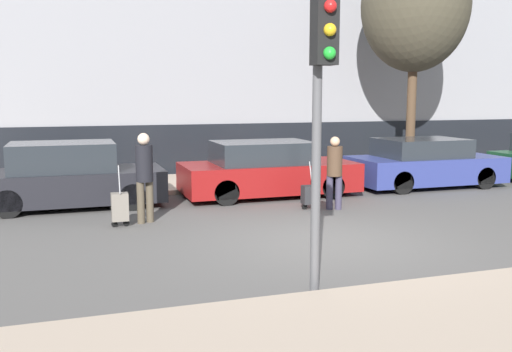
# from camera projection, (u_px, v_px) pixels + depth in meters

# --- Properties ---
(ground_plane) EXTENTS (80.00, 80.00, 0.00)m
(ground_plane) POSITION_uv_depth(u_px,v_px,m) (327.00, 242.00, 9.90)
(ground_plane) COLOR #565451
(sidewalk_near) EXTENTS (28.00, 2.50, 0.12)m
(sidewalk_near) POSITION_uv_depth(u_px,v_px,m) (472.00, 319.00, 6.37)
(sidewalk_near) COLOR tan
(sidewalk_near) RESTS_ON ground_plane
(sidewalk_far) EXTENTS (28.00, 3.00, 0.12)m
(sidewalk_far) POSITION_uv_depth(u_px,v_px,m) (223.00, 181.00, 16.47)
(sidewalk_far) COLOR tan
(sidewalk_far) RESTS_ON ground_plane
(parked_car_0) EXTENTS (4.11, 1.82, 1.48)m
(parked_car_0) POSITION_uv_depth(u_px,v_px,m) (69.00, 177.00, 12.89)
(parked_car_0) COLOR black
(parked_car_0) RESTS_ON ground_plane
(parked_car_1) EXTENTS (4.36, 1.91, 1.39)m
(parked_car_1) POSITION_uv_depth(u_px,v_px,m) (267.00, 170.00, 14.31)
(parked_car_1) COLOR maroon
(parked_car_1) RESTS_ON ground_plane
(parked_car_2) EXTENTS (4.14, 1.90, 1.34)m
(parked_car_2) POSITION_uv_depth(u_px,v_px,m) (424.00, 164.00, 15.78)
(parked_car_2) COLOR navy
(parked_car_2) RESTS_ON ground_plane
(pedestrian_left) EXTENTS (0.34, 0.34, 1.80)m
(pedestrian_left) POSITION_uv_depth(u_px,v_px,m) (144.00, 172.00, 11.26)
(pedestrian_left) COLOR #4C4233
(pedestrian_left) RESTS_ON ground_plane
(trolley_left) EXTENTS (0.34, 0.29, 1.20)m
(trolley_left) POSITION_uv_depth(u_px,v_px,m) (120.00, 207.00, 11.01)
(trolley_left) COLOR slate
(trolley_left) RESTS_ON ground_plane
(pedestrian_right) EXTENTS (0.34, 0.34, 1.63)m
(pedestrian_right) POSITION_uv_depth(u_px,v_px,m) (335.00, 169.00, 12.61)
(pedestrian_right) COLOR #383347
(pedestrian_right) RESTS_ON ground_plane
(trolley_right) EXTENTS (0.34, 0.29, 1.08)m
(trolley_right) POSITION_uv_depth(u_px,v_px,m) (309.00, 195.00, 12.71)
(trolley_right) COLOR #262628
(trolley_right) RESTS_ON ground_plane
(traffic_light) EXTENTS (0.28, 0.47, 3.69)m
(traffic_light) POSITION_uv_depth(u_px,v_px,m) (321.00, 87.00, 6.92)
(traffic_light) COLOR #515154
(traffic_light) RESTS_ON ground_plane
(bare_tree_near_crossing) EXTENTS (3.23, 3.23, 7.05)m
(bare_tree_near_crossing) POSITION_uv_depth(u_px,v_px,m) (415.00, 6.00, 17.11)
(bare_tree_near_crossing) COLOR #4C3826
(bare_tree_near_crossing) RESTS_ON sidewalk_far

